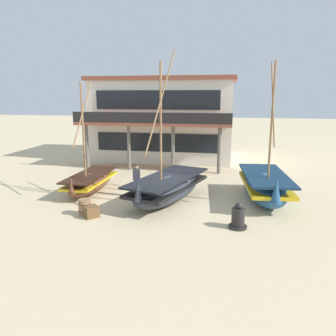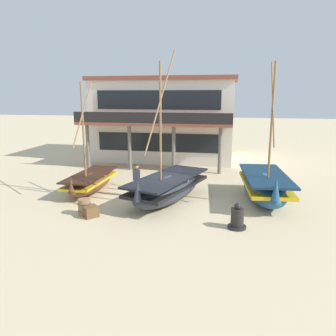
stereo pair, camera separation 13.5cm
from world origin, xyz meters
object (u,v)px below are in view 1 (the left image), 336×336
fishing_boat_centre_large (168,188)px  cargo_crate (91,212)px  fisherman_by_hull (137,181)px  fishing_boat_far_right (90,182)px  harbor_building_main (165,118)px  wooden_barrel (85,207)px  capstan_winch (238,218)px  fishing_boat_near_left (265,186)px

fishing_boat_centre_large → cargo_crate: fishing_boat_centre_large is taller
cargo_crate → fisherman_by_hull: bearing=69.7°
fishing_boat_far_right → fisherman_by_hull: bearing=-8.6°
fishing_boat_centre_large → harbor_building_main: fishing_boat_centre_large is taller
fishing_boat_centre_large → wooden_barrel: (-3.16, -2.44, -0.34)m
fishing_boat_far_right → wooden_barrel: fishing_boat_far_right is taller
fishing_boat_centre_large → cargo_crate: bearing=-136.9°
cargo_crate → harbor_building_main: bearing=88.2°
fishing_boat_centre_large → fishing_boat_far_right: bearing=168.8°
wooden_barrel → cargo_crate: (0.36, -0.18, -0.12)m
fisherman_by_hull → capstan_winch: (4.94, -3.15, -0.43)m
fishing_boat_far_right → fisherman_by_hull: fishing_boat_far_right is taller
fisherman_by_hull → wooden_barrel: size_ratio=2.41×
cargo_crate → harbor_building_main: (0.45, 14.13, 2.94)m
fishing_boat_near_left → wooden_barrel: bearing=-156.4°
capstan_winch → fishing_boat_near_left: bearing=70.2°
fishing_boat_near_left → wooden_barrel: 8.46m
fishing_boat_centre_large → fishing_boat_far_right: size_ratio=1.25×
fishing_boat_far_right → capstan_winch: fishing_boat_far_right is taller
harbor_building_main → fishing_boat_near_left: bearing=-56.7°
fishing_boat_centre_large → fisherman_by_hull: fishing_boat_centre_large is taller
fisherman_by_hull → cargo_crate: 3.33m
capstan_winch → wooden_barrel: capstan_winch is taller
fishing_boat_near_left → fisherman_by_hull: fishing_boat_near_left is taller
fishing_boat_far_right → capstan_winch: size_ratio=5.54×
cargo_crate → harbor_building_main: size_ratio=0.05×
fisherman_by_hull → wooden_barrel: bearing=-117.4°
fisherman_by_hull → cargo_crate: fisherman_by_hull is taller
fishing_boat_near_left → fishing_boat_far_right: 8.91m
fishing_boat_centre_large → wooden_barrel: 4.01m
fisherman_by_hull → wooden_barrel: (-1.50, -2.89, -0.48)m
fishing_boat_near_left → cargo_crate: fishing_boat_near_left is taller
fishing_boat_near_left → wooden_barrel: (-7.75, -3.39, -0.40)m
fishing_boat_far_right → wooden_barrel: bearing=-70.6°
fishing_boat_centre_large → fishing_boat_far_right: fishing_boat_centre_large is taller
wooden_barrel → cargo_crate: 0.42m
wooden_barrel → capstan_winch: bearing=-2.3°
fisherman_by_hull → cargo_crate: (-1.13, -3.07, -0.60)m
capstan_winch → cargo_crate: bearing=179.3°
fishing_boat_near_left → fishing_boat_centre_large: size_ratio=0.92×
fishing_boat_centre_large → harbor_building_main: bearing=101.6°
fishing_boat_centre_large → capstan_winch: fishing_boat_centre_large is taller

